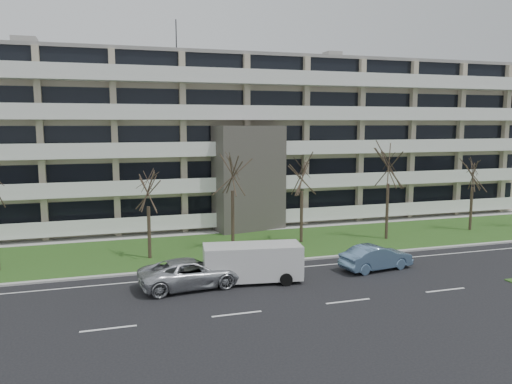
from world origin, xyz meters
name	(u,v)px	position (x,y,z in m)	size (l,w,h in m)	color
ground	(348,301)	(0.00, 0.00, 0.00)	(160.00, 160.00, 0.00)	black
grass_verge	(269,244)	(0.00, 13.00, 0.03)	(90.00, 10.00, 0.06)	#32541C
curb	(293,260)	(0.00, 8.00, 0.06)	(90.00, 0.35, 0.12)	#B2B2AD
sidewalk	(249,229)	(0.00, 18.50, 0.04)	(90.00, 2.00, 0.08)	#B2B2AD
lane_edge_line	(301,267)	(0.00, 6.50, 0.01)	(90.00, 0.12, 0.01)	white
apartment_building	(230,140)	(-0.01, 25.32, 7.61)	(60.50, 15.10, 18.75)	#BDB093
silver_pickup	(191,273)	(-7.44, 4.67, 0.81)	(2.69, 5.84, 1.62)	silver
blue_sedan	(376,257)	(4.37, 4.67, 0.78)	(1.65, 4.73, 1.56)	#6A91B9
white_van	(254,260)	(-3.76, 4.59, 1.32)	(5.92, 2.94, 2.20)	silver
tree_2	(148,186)	(-9.14, 11.45, 5.01)	(3.23, 3.23, 6.46)	#382B21
tree_3	(232,167)	(-3.15, 11.89, 6.13)	(3.94, 3.94, 7.88)	#382B21
tree_4	(302,171)	(2.54, 12.72, 5.62)	(3.62, 3.62, 7.23)	#382B21
tree_5	(389,162)	(9.48, 11.79, 6.22)	(4.00, 4.00, 8.00)	#382B21
tree_6	(473,170)	(18.20, 12.58, 5.22)	(3.36, 3.36, 6.72)	#382B21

